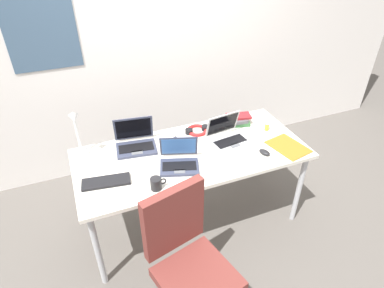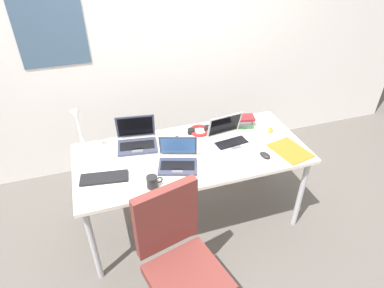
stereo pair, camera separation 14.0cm
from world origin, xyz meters
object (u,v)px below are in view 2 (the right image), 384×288
Objects in this scene: book_stack at (241,121)px; desk_lamp at (79,130)px; headphones at (200,130)px; pill_bottle at (270,129)px; coffee_mug at (152,182)px; laptop_back_right at (137,140)px; computer_mouse at (265,155)px; office_chair at (181,271)px; external_keyboard at (104,178)px; laptop_front_right at (229,138)px; cell_phone at (179,141)px; laptop_mid_desk at (178,160)px; paper_folder_by_keyboard at (290,151)px.

desk_lamp is at bearing 179.08° from book_stack.
pill_bottle is at bearing -19.57° from headphones.
book_stack is at bearing 31.01° from coffee_mug.
computer_mouse is (0.90, -0.46, -0.03)m from laptop_back_right.
office_chair is (0.06, -0.46, -0.39)m from coffee_mug.
external_keyboard is at bearing -163.37° from book_stack.
laptop_front_right reaches higher than headphones.
laptop_back_right and office_chair have the same top height.
coffee_mug is (0.01, -0.53, -0.00)m from laptop_back_right.
desk_lamp is 0.41× the size of office_chair.
cell_phone is at bearing -157.44° from headphones.
desk_lamp is 1.70× the size of book_stack.
computer_mouse is at bearing -92.73° from book_stack.
laptop_front_right reaches higher than computer_mouse.
laptop_mid_desk is at bearing 75.16° from office_chair.
paper_folder_by_keyboard is (1.42, -0.11, -0.01)m from external_keyboard.
office_chair is (0.07, -0.99, -0.39)m from laptop_back_right.
headphones is 2.71× the size of pill_bottle.
cell_phone is (-0.57, 0.41, -0.01)m from computer_mouse.
book_stack is 1.07m from coffee_mug.
external_keyboard is (-1.01, -0.15, -0.03)m from laptop_front_right.
laptop_back_right is 1.45× the size of book_stack.
laptop_back_right is 0.53m from coffee_mug.
laptop_mid_desk reaches higher than cell_phone.
office_chair is at bearing -167.28° from computer_mouse.
desk_lamp is at bearing 126.55° from coffee_mug.
external_keyboard is 1.06× the size of paper_folder_by_keyboard.
laptop_front_right is 0.41m from cell_phone.
coffee_mug is (-0.32, -0.47, 0.04)m from cell_phone.
coffee_mug is at bearing -133.52° from headphones.
headphones is at bearing 178.61° from book_stack.
paper_folder_by_keyboard is (0.80, -0.40, -0.00)m from cell_phone.
external_keyboard is at bearing 119.76° from office_chair.
coffee_mug reaches higher than cell_phone.
laptop_mid_desk reaches higher than headphones.
cell_phone is 0.78m from pill_bottle.
laptop_front_right is 0.34× the size of office_chair.
book_stack is 0.24× the size of office_chair.
computer_mouse is 0.71× the size of cell_phone.
computer_mouse is (1.20, -0.12, 0.01)m from external_keyboard.
laptop_mid_desk is 0.78m from book_stack.
laptop_mid_desk is 0.48m from headphones.
book_stack is at bearing 133.41° from pill_bottle.
cell_phone is (0.33, -0.06, -0.04)m from laptop_back_right.
pill_bottle is (0.20, 0.29, 0.02)m from computer_mouse.
laptop_back_right reaches higher than book_stack.
headphones is (-0.36, 0.49, -0.00)m from computer_mouse.
laptop_mid_desk reaches higher than book_stack.
computer_mouse is 0.10× the size of office_chair.
coffee_mug reaches higher than headphones.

